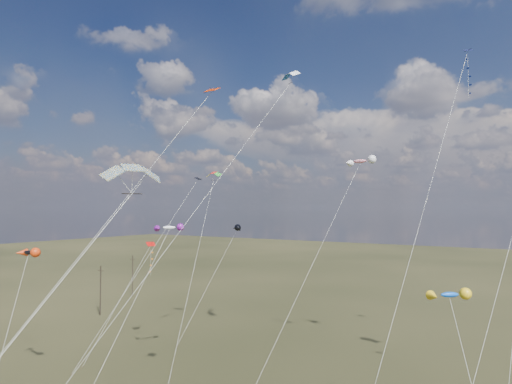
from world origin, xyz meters
The scene contains 14 objects.
utility_pole_near centered at (-38.00, 30.00, 4.09)m, with size 1.40×0.20×8.00m.
utility_pole_far centered at (-46.00, 44.00, 4.09)m, with size 1.40×0.20×8.00m.
diamond_navy_tall centered at (17.23, 26.86, 28.19)m, with size 5.65×18.76×32.79m.
diamond_black_mid centered at (-14.52, 20.58, 14.89)m, with size 6.05×14.15×21.30m.
diamond_red_low centered at (-17.29, 20.53, 10.77)m, with size 2.85×8.68×13.27m.
diamond_orange_center centered at (-0.13, 2.74, 18.97)m, with size 13.18×15.76×26.32m.
parafoil_blue_white centered at (0.43, 24.05, 31.98)m, with size 9.35×27.23×32.79m.
parafoil_striped centered at (8.54, -5.35, 19.16)m, with size 5.95×15.62×19.84m.
parafoil_tricolor centered at (-13.89, 28.97, 22.03)m, with size 7.49×15.73×22.71m.
novelty_black_orange centered at (-19.35, 6.55, 13.02)m, with size 6.20×6.96×13.57m.
novelty_orange_black centered at (-13.72, 34.21, 14.54)m, with size 3.44×11.57×15.13m.
novelty_white_purple centered at (-10.44, 16.94, 15.28)m, with size 2.21×13.12×15.75m.
novelty_redwhite_stripe centered at (5.76, 30.95, 22.71)m, with size 6.54×16.81×23.35m.
novelty_blue_yellow centered at (18.10, 14.37, 11.49)m, with size 4.99×6.20×11.96m.
Camera 1 is at (23.96, -19.13, 17.46)m, focal length 32.00 mm.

